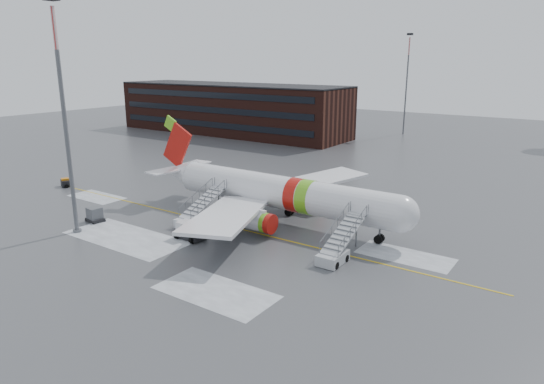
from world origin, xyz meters
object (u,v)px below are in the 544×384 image
Objects in this scene: airliner at (275,192)px; baggage_tractor at (65,183)px; uld_container at (95,215)px; light_mast_near at (64,117)px; pushback_tug at (189,231)px; airstair_fwd at (337,250)px; airstair_aft at (195,215)px.

airliner is 34.78m from baggage_tractor.
uld_container is 0.09× the size of light_mast_near.
pushback_tug is 1.42× the size of uld_container.
pushback_tug is at bearing -9.91° from baggage_tractor.
airliner is 11.26m from pushback_tug.
airstair_fwd is at bearing 11.62° from uld_container.
pushback_tug is 17.31m from light_mast_near.
airstair_fwd is 28.93m from uld_container.
airstair_fwd reaches higher than baggage_tractor.
airstair_aft is at bearing 29.55° from uld_container.
airstair_aft is at bearing -135.42° from airliner.
airliner is 1.45× the size of light_mast_near.
airstair_fwd is 15.87m from pushback_tug.
airstair_fwd is at bearing 13.32° from pushback_tug.
baggage_tractor is 24.82m from light_mast_near.
pushback_tug is 1.25× the size of baggage_tractor.
pushback_tug is at bearing 25.69° from light_mast_near.
airstair_aft is 2.42× the size of pushback_tug.
airstair_aft reaches higher than uld_container.
airliner is 13.37m from airstair_fwd.
pushback_tug is (-4.01, -10.19, -2.63)m from airliner.
airstair_fwd is at bearing 18.82° from light_mast_near.
baggage_tractor is 0.11× the size of light_mast_near.
baggage_tractor is (-45.73, 1.64, -0.53)m from airstair_fwd.
pushback_tug is (2.62, -3.66, -0.27)m from airstair_aft.
airstair_aft reaches higher than pushback_tug.
airstair_aft is at bearing -3.38° from baggage_tractor.
airliner reaches higher than pushback_tug.
airstair_aft is at bearing 125.60° from pushback_tug.
pushback_tug is at bearing -111.50° from airliner.
light_mast_near reaches higher than uld_container.
airstair_fwd is 45.77m from baggage_tractor.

